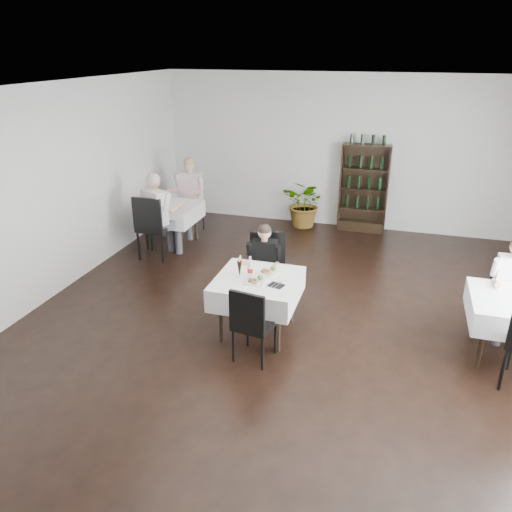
{
  "coord_description": "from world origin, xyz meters",
  "views": [
    {
      "loc": [
        1.28,
        -5.39,
        3.45
      ],
      "look_at": [
        -0.38,
        0.2,
        0.98
      ],
      "focal_mm": 35.0,
      "sensor_mm": 36.0,
      "label": 1
    }
  ],
  "objects_px": {
    "main_table": "(257,289)",
    "potted_tree": "(306,204)",
    "diner_main": "(263,262)",
    "wine_shelf": "(364,189)"
  },
  "relations": [
    {
      "from": "main_table",
      "to": "potted_tree",
      "type": "bearing_deg",
      "value": 92.89
    },
    {
      "from": "potted_tree",
      "to": "diner_main",
      "type": "distance_m",
      "value": 3.6
    },
    {
      "from": "diner_main",
      "to": "potted_tree",
      "type": "bearing_deg",
      "value": 91.85
    },
    {
      "from": "main_table",
      "to": "wine_shelf",
      "type": "bearing_deg",
      "value": 78.22
    },
    {
      "from": "potted_tree",
      "to": "diner_main",
      "type": "xyz_separation_m",
      "value": [
        0.12,
        -3.59,
        0.23
      ]
    },
    {
      "from": "main_table",
      "to": "potted_tree",
      "type": "xyz_separation_m",
      "value": [
        -0.21,
        4.2,
        -0.13
      ]
    },
    {
      "from": "diner_main",
      "to": "wine_shelf",
      "type": "bearing_deg",
      "value": 74.96
    },
    {
      "from": "main_table",
      "to": "diner_main",
      "type": "relative_size",
      "value": 0.82
    },
    {
      "from": "diner_main",
      "to": "main_table",
      "type": "bearing_deg",
      "value": -81.08
    },
    {
      "from": "main_table",
      "to": "potted_tree",
      "type": "distance_m",
      "value": 4.21
    }
  ]
}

